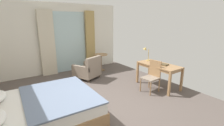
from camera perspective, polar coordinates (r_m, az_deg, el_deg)
ground at (r=4.21m, az=-4.19°, el=-15.39°), size 5.70×7.26×0.10m
wall_back at (r=6.82m, az=-18.78°, el=8.08°), size 5.30×0.12×2.72m
balcony_glass_door at (r=6.90m, az=-14.70°, el=7.08°), size 1.34×0.02×2.40m
curtain_panel_left at (r=6.56m, az=-21.77°, el=6.39°), size 0.55×0.10×2.45m
curtain_panel_right at (r=7.15m, az=-7.66°, el=7.90°), size 0.40×0.10×2.45m
bed at (r=3.71m, az=-24.10°, el=-15.03°), size 2.19×1.83×1.05m
writing_desk at (r=5.28m, az=16.13°, el=-1.35°), size 0.66×1.34×0.74m
desk_chair at (r=4.94m, az=13.96°, el=-4.07°), size 0.48×0.45×0.93m
desk_lamp at (r=5.60m, az=11.85°, el=4.34°), size 0.21×0.24×0.49m
closed_book at (r=5.21m, az=17.73°, el=-0.48°), size 0.25×0.28×0.03m
armchair_by_window at (r=5.94m, az=-8.43°, el=-2.40°), size 0.99×1.01×0.83m
round_cafe_table at (r=6.82m, az=-3.92°, el=1.53°), size 0.57×0.57×0.70m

